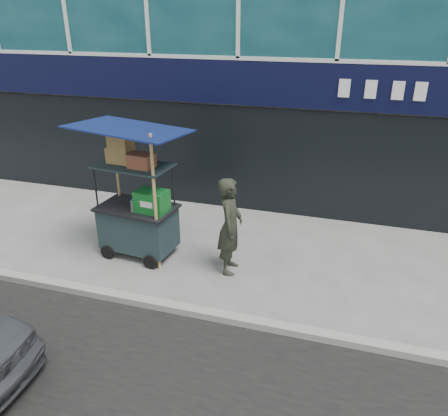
% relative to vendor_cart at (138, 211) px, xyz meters
% --- Properties ---
extents(ground, '(80.00, 80.00, 0.00)m').
position_rel_vendor_cart_xyz_m(ground, '(1.18, -1.26, -0.90)').
color(ground, slate).
rests_on(ground, ground).
extents(curb, '(80.00, 0.18, 0.12)m').
position_rel_vendor_cart_xyz_m(curb, '(1.18, -1.46, -0.84)').
color(curb, gray).
rests_on(curb, ground).
extents(vendor_cart, '(2.01, 1.52, 2.56)m').
position_rel_vendor_cart_xyz_m(vendor_cart, '(0.00, 0.00, 0.00)').
color(vendor_cart, '#18272A').
rests_on(vendor_cart, ground).
extents(vendor_man, '(0.49, 0.68, 1.76)m').
position_rel_vendor_cart_xyz_m(vendor_man, '(1.80, -0.07, -0.02)').
color(vendor_man, '#262A1F').
rests_on(vendor_man, ground).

